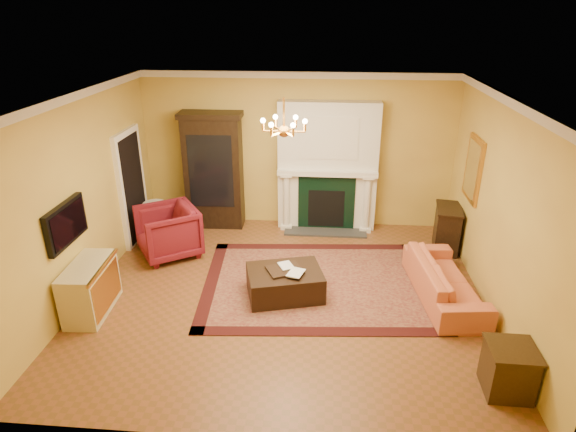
# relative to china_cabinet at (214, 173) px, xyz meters

# --- Properties ---
(floor) EXTENTS (6.00, 5.50, 0.02)m
(floor) POSITION_rel_china_cabinet_xyz_m (1.61, -2.49, -1.10)
(floor) COLOR brown
(floor) RESTS_ON ground
(ceiling) EXTENTS (6.00, 5.50, 0.02)m
(ceiling) POSITION_rel_china_cabinet_xyz_m (1.61, -2.49, 1.92)
(ceiling) COLOR silver
(ceiling) RESTS_ON wall_back
(wall_back) EXTENTS (6.00, 0.02, 3.00)m
(wall_back) POSITION_rel_china_cabinet_xyz_m (1.61, 0.27, 0.41)
(wall_back) COLOR gold
(wall_back) RESTS_ON floor
(wall_front) EXTENTS (6.00, 0.02, 3.00)m
(wall_front) POSITION_rel_china_cabinet_xyz_m (1.61, -5.25, 0.41)
(wall_front) COLOR gold
(wall_front) RESTS_ON floor
(wall_left) EXTENTS (0.02, 5.50, 3.00)m
(wall_left) POSITION_rel_china_cabinet_xyz_m (-1.40, -2.49, 0.41)
(wall_left) COLOR gold
(wall_left) RESTS_ON floor
(wall_right) EXTENTS (0.02, 5.50, 3.00)m
(wall_right) POSITION_rel_china_cabinet_xyz_m (4.62, -2.49, 0.41)
(wall_right) COLOR gold
(wall_right) RESTS_ON floor
(fireplace) EXTENTS (1.90, 0.70, 2.50)m
(fireplace) POSITION_rel_china_cabinet_xyz_m (2.21, 0.08, 0.10)
(fireplace) COLOR silver
(fireplace) RESTS_ON wall_back
(crown_molding) EXTENTS (6.00, 5.50, 0.12)m
(crown_molding) POSITION_rel_china_cabinet_xyz_m (1.61, -1.53, 1.85)
(crown_molding) COLOR silver
(crown_molding) RESTS_ON ceiling
(doorway) EXTENTS (0.08, 1.05, 2.10)m
(doorway) POSITION_rel_china_cabinet_xyz_m (-1.34, -0.79, -0.05)
(doorway) COLOR white
(doorway) RESTS_ON wall_left
(tv_panel) EXTENTS (0.09, 0.95, 0.58)m
(tv_panel) POSITION_rel_china_cabinet_xyz_m (-1.34, -3.09, 0.26)
(tv_panel) COLOR black
(tv_panel) RESTS_ON wall_left
(gilt_mirror) EXTENTS (0.06, 0.76, 1.05)m
(gilt_mirror) POSITION_rel_china_cabinet_xyz_m (4.58, -1.09, 0.56)
(gilt_mirror) COLOR gold
(gilt_mirror) RESTS_ON wall_right
(chandelier) EXTENTS (0.63, 0.55, 0.53)m
(chandelier) POSITION_rel_china_cabinet_xyz_m (1.61, -2.49, 1.52)
(chandelier) COLOR gold
(chandelier) RESTS_ON ceiling
(oriental_rug) EXTENTS (3.83, 2.99, 0.01)m
(oriental_rug) POSITION_rel_china_cabinet_xyz_m (2.12, -2.14, -1.08)
(oriental_rug) COLOR #4C1013
(oriental_rug) RESTS_ON floor
(china_cabinet) EXTENTS (1.11, 0.53, 2.18)m
(china_cabinet) POSITION_rel_china_cabinet_xyz_m (0.00, 0.00, 0.00)
(china_cabinet) COLOR black
(china_cabinet) RESTS_ON floor
(wingback_armchair) EXTENTS (1.28, 1.30, 0.99)m
(wingback_armchair) POSITION_rel_china_cabinet_xyz_m (-0.55, -1.37, -0.60)
(wingback_armchair) COLOR maroon
(wingback_armchair) RESTS_ON floor
(pedestal_table) EXTENTS (0.42, 0.42, 0.75)m
(pedestal_table) POSITION_rel_china_cabinet_xyz_m (-0.96, -0.80, -0.66)
(pedestal_table) COLOR black
(pedestal_table) RESTS_ON floor
(commode) EXTENTS (0.54, 1.05, 0.76)m
(commode) POSITION_rel_china_cabinet_xyz_m (-1.12, -3.17, -0.71)
(commode) COLOR #BFB68B
(commode) RESTS_ON floor
(coral_sofa) EXTENTS (0.80, 2.03, 0.77)m
(coral_sofa) POSITION_rel_china_cabinet_xyz_m (4.03, -2.36, -0.70)
(coral_sofa) COLOR #BF5F3C
(coral_sofa) RESTS_ON floor
(end_table) EXTENTS (0.50, 0.50, 0.58)m
(end_table) POSITION_rel_china_cabinet_xyz_m (4.33, -4.31, -0.80)
(end_table) COLOR #32210D
(end_table) RESTS_ON floor
(console_table) EXTENTS (0.51, 0.76, 0.79)m
(console_table) POSITION_rel_china_cabinet_xyz_m (4.39, -0.75, -0.70)
(console_table) COLOR black
(console_table) RESTS_ON floor
(leather_ottoman) EXTENTS (1.27, 1.06, 0.41)m
(leather_ottoman) POSITION_rel_china_cabinet_xyz_m (1.62, -2.53, -0.87)
(leather_ottoman) COLOR black
(leather_ottoman) RESTS_ON oriental_rug
(ottoman_tray) EXTENTS (0.62, 0.57, 0.03)m
(ottoman_tray) POSITION_rel_china_cabinet_xyz_m (1.62, -2.52, -0.65)
(ottoman_tray) COLOR black
(ottoman_tray) RESTS_ON leather_ottoman
(book_a) EXTENTS (0.18, 0.11, 0.26)m
(book_a) POSITION_rel_china_cabinet_xyz_m (1.54, -2.49, -0.50)
(book_a) COLOR gray
(book_a) RESTS_ON ottoman_tray
(book_b) EXTENTS (0.21, 0.09, 0.29)m
(book_b) POSITION_rel_china_cabinet_xyz_m (1.69, -2.61, -0.49)
(book_b) COLOR gray
(book_b) RESTS_ON ottoman_tray
(topiary_left) EXTENTS (0.15, 0.15, 0.39)m
(topiary_left) POSITION_rel_china_cabinet_xyz_m (1.49, 0.04, 0.35)
(topiary_left) COLOR gray
(topiary_left) RESTS_ON fireplace
(topiary_right) EXTENTS (0.16, 0.16, 0.42)m
(topiary_right) POSITION_rel_china_cabinet_xyz_m (3.00, 0.04, 0.37)
(topiary_right) COLOR gray
(topiary_right) RESTS_ON fireplace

